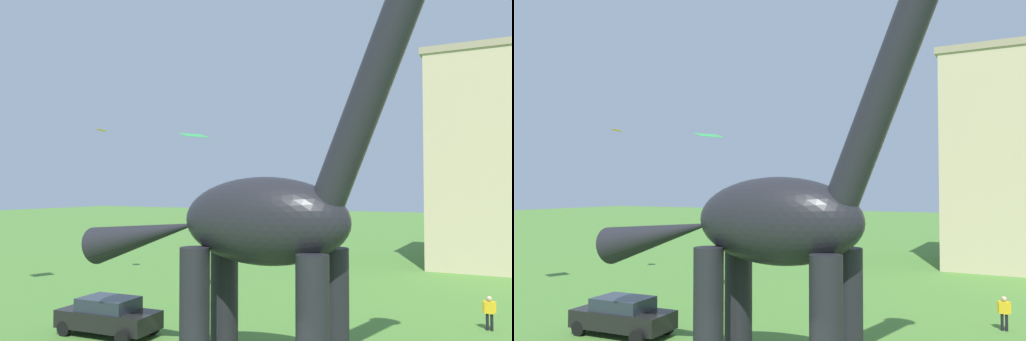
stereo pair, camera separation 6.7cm
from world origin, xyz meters
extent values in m
cylinder|color=black|center=(1.33, 3.89, 2.08)|extent=(0.96, 0.96, 4.17)
cylinder|color=black|center=(1.33, 2.05, 2.08)|extent=(0.96, 0.96, 4.17)
cylinder|color=black|center=(-2.66, 3.89, 2.08)|extent=(0.96, 0.96, 4.17)
cylinder|color=black|center=(-2.66, 2.05, 2.08)|extent=(0.96, 0.96, 4.17)
ellipsoid|color=black|center=(-0.66, 2.97, 5.01)|extent=(5.70, 2.46, 2.81)
cylinder|color=black|center=(3.04, 2.97, 9.50)|extent=(4.10, 1.05, 8.12)
cone|color=black|center=(-5.44, 2.97, 4.37)|extent=(5.01, 1.40, 2.38)
cube|color=black|center=(-8.57, 4.50, 0.67)|extent=(4.31, 2.05, 0.72)
cube|color=#232B35|center=(-8.57, 4.50, 1.29)|extent=(2.37, 1.71, 0.52)
cylinder|color=black|center=(-7.01, 5.39, 0.31)|extent=(0.63, 0.26, 0.62)
cylinder|color=black|center=(-7.01, 3.61, 0.31)|extent=(0.63, 0.26, 0.62)
cylinder|color=black|center=(-10.12, 5.39, 0.31)|extent=(0.63, 0.26, 0.62)
cylinder|color=black|center=(-10.12, 3.61, 0.31)|extent=(0.63, 0.26, 0.62)
cylinder|color=black|center=(5.24, 12.47, 0.36)|extent=(0.12, 0.12, 0.72)
cylinder|color=black|center=(5.42, 12.47, 0.36)|extent=(0.12, 0.12, 0.72)
cube|color=yellow|center=(5.33, 12.47, 0.98)|extent=(0.39, 0.24, 0.51)
sphere|color=tan|center=(5.33, 12.47, 1.34)|extent=(0.23, 0.23, 0.23)
cylinder|color=yellow|center=(5.10, 12.47, 1.00)|extent=(0.10, 0.10, 0.49)
cylinder|color=yellow|center=(5.55, 12.47, 1.00)|extent=(0.10, 0.10, 0.49)
cylinder|color=black|center=(-7.36, 10.94, 0.40)|extent=(0.13, 0.13, 0.79)
cylinder|color=black|center=(-7.16, 10.94, 0.40)|extent=(0.13, 0.13, 0.79)
cube|color=green|center=(-7.26, 10.94, 1.08)|extent=(0.43, 0.26, 0.56)
sphere|color=tan|center=(-7.26, 10.94, 1.48)|extent=(0.25, 0.25, 0.25)
cylinder|color=green|center=(-7.51, 10.94, 1.10)|extent=(0.11, 0.11, 0.53)
cylinder|color=green|center=(-7.01, 10.94, 1.10)|extent=(0.11, 0.11, 0.53)
cube|color=orange|center=(-17.99, 13.73, 9.88)|extent=(0.95, 0.92, 0.12)
cube|color=green|center=(-8.82, 11.06, 8.86)|extent=(1.55, 1.71, 0.26)
camera|label=1|loc=(6.63, -11.68, 6.05)|focal=36.12mm
camera|label=2|loc=(6.69, -11.65, 6.05)|focal=36.12mm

